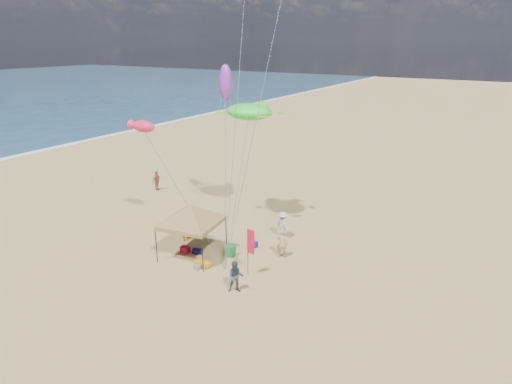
# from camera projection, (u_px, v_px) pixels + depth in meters

# --- Properties ---
(ground) EXTENTS (280.00, 280.00, 0.00)m
(ground) POSITION_uv_depth(u_px,v_px,m) (227.00, 276.00, 24.09)
(ground) COLOR tan
(ground) RESTS_ON ground
(canopy_tent) EXTENTS (6.00, 6.00, 3.75)m
(canopy_tent) POSITION_uv_depth(u_px,v_px,m) (191.00, 207.00, 25.42)
(canopy_tent) COLOR black
(canopy_tent) RESTS_ON ground
(feather_flag) EXTENTS (0.43, 0.05, 2.78)m
(feather_flag) POSITION_uv_depth(u_px,v_px,m) (250.00, 244.00, 23.60)
(feather_flag) COLOR black
(feather_flag) RESTS_ON ground
(cooler_red) EXTENTS (0.54, 0.38, 0.38)m
(cooler_red) POSITION_uv_depth(u_px,v_px,m) (185.00, 249.00, 26.76)
(cooler_red) COLOR #B30E2A
(cooler_red) RESTS_ON ground
(cooler_blue) EXTENTS (0.54, 0.38, 0.38)m
(cooler_blue) POSITION_uv_depth(u_px,v_px,m) (253.00, 244.00, 27.46)
(cooler_blue) COLOR #24139E
(cooler_blue) RESTS_ON ground
(bag_navy) EXTENTS (0.69, 0.54, 0.36)m
(bag_navy) POSITION_uv_depth(u_px,v_px,m) (197.00, 251.00, 26.56)
(bag_navy) COLOR #0E0E3E
(bag_navy) RESTS_ON ground
(bag_orange) EXTENTS (0.54, 0.69, 0.36)m
(bag_orange) POSITION_uv_depth(u_px,v_px,m) (202.00, 229.00, 29.64)
(bag_orange) COLOR orange
(bag_orange) RESTS_ON ground
(chair_green) EXTENTS (0.50, 0.50, 0.70)m
(chair_green) POSITION_uv_depth(u_px,v_px,m) (230.00, 251.00, 26.26)
(chair_green) COLOR #167938
(chair_green) RESTS_ON ground
(chair_yellow) EXTENTS (0.50, 0.50, 0.70)m
(chair_yellow) POSITION_uv_depth(u_px,v_px,m) (186.00, 233.00, 28.72)
(chair_yellow) COLOR #F2A21A
(chair_yellow) RESTS_ON ground
(crate_grey) EXTENTS (0.34, 0.30, 0.28)m
(crate_grey) POSITION_uv_depth(u_px,v_px,m) (197.00, 267.00, 24.79)
(crate_grey) COLOR gray
(crate_grey) RESTS_ON ground
(beach_cart) EXTENTS (0.90, 0.50, 0.24)m
(beach_cart) POSITION_uv_depth(u_px,v_px,m) (203.00, 263.00, 25.11)
(beach_cart) COLOR orange
(beach_cart) RESTS_ON ground
(person_near_a) EXTENTS (0.74, 0.59, 1.79)m
(person_near_a) POSITION_uv_depth(u_px,v_px,m) (282.00, 243.00, 25.99)
(person_near_a) COLOR tan
(person_near_a) RESTS_ON ground
(person_near_b) EXTENTS (1.04, 1.00, 1.70)m
(person_near_b) POSITION_uv_depth(u_px,v_px,m) (236.00, 277.00, 22.37)
(person_near_b) COLOR #363E4A
(person_near_b) RESTS_ON ground
(person_near_c) EXTENTS (1.31, 1.03, 1.77)m
(person_near_c) POSITION_uv_depth(u_px,v_px,m) (283.00, 225.00, 28.58)
(person_near_c) COLOR beige
(person_near_c) RESTS_ON ground
(person_far_a) EXTENTS (0.52, 1.03, 1.69)m
(person_far_a) POSITION_uv_depth(u_px,v_px,m) (157.00, 181.00, 37.69)
(person_far_a) COLOR #A95841
(person_far_a) RESTS_ON ground
(turtle_kite) EXTENTS (4.06, 3.74, 1.09)m
(turtle_kite) POSITION_uv_depth(u_px,v_px,m) (249.00, 112.00, 29.32)
(turtle_kite) COLOR #2FF539
(turtle_kite) RESTS_ON ground
(fish_kite) EXTENTS (1.81, 1.09, 0.76)m
(fish_kite) POSITION_uv_depth(u_px,v_px,m) (144.00, 126.00, 27.34)
(fish_kite) COLOR #F6284F
(fish_kite) RESTS_ON ground
(squid_kite) EXTENTS (1.17, 1.17, 2.37)m
(squid_kite) POSITION_uv_depth(u_px,v_px,m) (226.00, 82.00, 29.51)
(squid_kite) COLOR purple
(squid_kite) RESTS_ON ground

